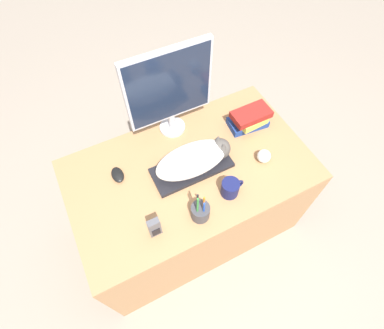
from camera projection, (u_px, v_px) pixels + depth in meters
name	position (u px, v px, depth m)	size (l,w,h in m)	color
ground_plane	(216.00, 268.00, 1.99)	(12.00, 12.00, 0.00)	gray
desk	(190.00, 198.00, 1.88)	(1.29, 0.76, 0.71)	#9E7047
keyboard	(192.00, 168.00, 1.57)	(0.42, 0.18, 0.02)	black
cat	(196.00, 158.00, 1.52)	(0.41, 0.19, 0.13)	white
monitor	(169.00, 89.00, 1.48)	(0.46, 0.15, 0.53)	#B7B7BC
computer_mouse	(118.00, 175.00, 1.55)	(0.06, 0.10, 0.03)	black
coffee_mug	(230.00, 188.00, 1.47)	(0.12, 0.09, 0.09)	#141947
pen_cup	(200.00, 211.00, 1.40)	(0.09, 0.09, 0.21)	#38383D
baseball	(264.00, 156.00, 1.58)	(0.07, 0.07, 0.07)	silver
phone	(155.00, 228.00, 1.34)	(0.06, 0.03, 0.13)	#4C4C51
book_stack	(250.00, 119.00, 1.69)	(0.23, 0.15, 0.12)	navy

